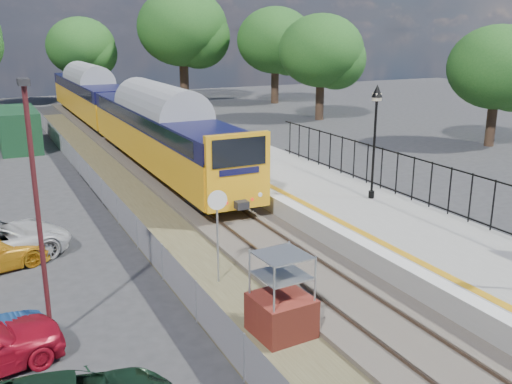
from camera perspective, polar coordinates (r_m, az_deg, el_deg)
ground at (r=16.71m, az=9.21°, el=-11.12°), size 120.00×120.00×0.00m
track_bed at (r=24.41m, az=-4.88°, el=-1.91°), size 5.90×80.00×0.29m
platform at (r=24.92m, az=6.59°, el=-0.72°), size 5.00×70.00×0.90m
platform_edge at (r=23.77m, az=2.43°, el=-0.31°), size 0.90×70.00×0.01m
victorian_lamp_north at (r=23.13m, az=11.90°, el=7.52°), size 0.44×0.44×4.60m
palisade_fence at (r=21.74m, az=20.21°, el=-0.30°), size 0.12×26.00×2.00m
wire_fence at (r=25.42m, az=-14.69°, el=-0.46°), size 0.06×52.00×1.20m
tree_line at (r=54.98m, az=-16.00°, el=14.35°), size 56.80×43.80×11.88m
train at (r=41.20m, az=-13.76°, el=8.21°), size 2.82×40.83×3.51m
brick_plinth at (r=14.57m, az=2.57°, el=-10.39°), size 1.49×1.49×2.26m
speed_sign at (r=17.08m, az=-3.87°, el=-2.84°), size 0.60×0.12×2.99m
carpark_lamp at (r=14.29m, az=-21.12°, el=-0.59°), size 0.25×0.50×6.50m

